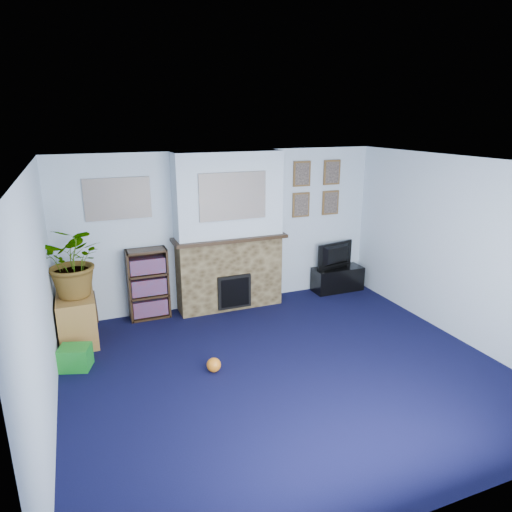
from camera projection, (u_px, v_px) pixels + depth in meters
name	position (u px, v px, depth m)	size (l,w,h in m)	color
floor	(286.00, 369.00, 5.39)	(5.00, 4.50, 0.01)	black
ceiling	(290.00, 164.00, 4.70)	(5.00, 4.50, 0.01)	white
wall_back	(225.00, 229.00, 7.05)	(5.00, 0.04, 2.40)	silver
wall_front	(433.00, 376.00, 3.05)	(5.00, 0.04, 2.40)	silver
wall_left	(40.00, 307.00, 4.16)	(0.04, 4.50, 2.40)	silver
wall_right	(461.00, 250.00, 5.93)	(0.04, 4.50, 2.40)	silver
chimney_breast	(229.00, 233.00, 6.87)	(1.72, 0.50, 2.40)	brown
collage_main	(233.00, 196.00, 6.51)	(1.00, 0.03, 0.68)	gray
collage_left	(118.00, 199.00, 6.31)	(0.90, 0.03, 0.58)	gray
portrait_tl	(302.00, 174.00, 7.26)	(0.30, 0.03, 0.40)	brown
portrait_tr	(332.00, 172.00, 7.45)	(0.30, 0.03, 0.40)	brown
portrait_bl	(301.00, 205.00, 7.40)	(0.30, 0.03, 0.40)	brown
portrait_br	(330.00, 203.00, 7.60)	(0.30, 0.03, 0.40)	brown
tv_stand	(337.00, 278.00, 7.82)	(0.86, 0.36, 0.41)	black
television	(338.00, 255.00, 7.72)	(0.74, 0.10, 0.42)	black
bookshelf	(148.00, 285.00, 6.68)	(0.58, 0.28, 1.05)	black
sideboard	(77.00, 316.00, 6.02)	(0.46, 0.84, 0.65)	#A17233
potted_plant	(75.00, 261.00, 5.77)	(0.84, 0.73, 0.94)	#26661E
mantel_clock	(225.00, 232.00, 6.79)	(0.10, 0.06, 0.13)	gold
mantel_candle	(246.00, 230.00, 6.90)	(0.05, 0.05, 0.16)	#B2BFC6
mantel_teddy	(195.00, 235.00, 6.63)	(0.13, 0.13, 0.13)	gray
mantel_can	(272.00, 229.00, 7.06)	(0.06, 0.06, 0.12)	orange
green_crate	(75.00, 357.00, 5.39)	(0.35, 0.28, 0.28)	#198C26
toy_ball	(214.00, 365.00, 5.33)	(0.17, 0.17, 0.17)	orange
toy_block	(75.00, 359.00, 5.41)	(0.20, 0.20, 0.24)	orange
toy_tube	(76.00, 357.00, 5.53)	(0.13, 0.13, 0.27)	red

